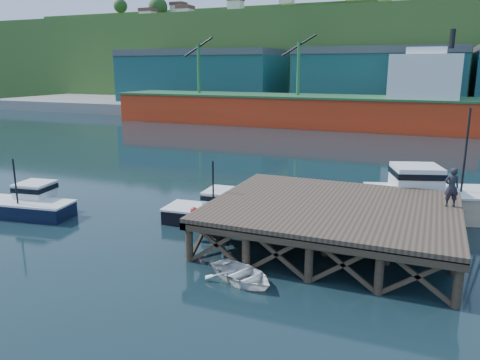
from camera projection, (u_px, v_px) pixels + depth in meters
The scene contains 12 objects.
ground at pixel (233, 230), 26.09m from camera, with size 300.00×300.00×0.00m, color black.
wharf at pixel (332, 209), 23.40m from camera, with size 12.00×10.00×2.62m.
far_quay at pixel (380, 109), 88.64m from camera, with size 160.00×40.00×2.00m, color gray.
warehouse_left at pixel (203, 79), 95.95m from camera, with size 32.00×16.00×9.00m, color #184C4F.
warehouse_mid at pixel (379, 81), 82.86m from camera, with size 28.00×16.00×9.00m, color #184C4F.
cargo_ship at pixel (307, 104), 71.53m from camera, with size 55.50×10.00×13.75m.
hillside at pixel (397, 58), 113.20m from camera, with size 220.00×50.00×22.00m, color #2D511E.
boat_navy at pixel (28, 203), 28.55m from camera, with size 6.11×3.61×3.67m.
boat_black at pixel (219, 211), 27.10m from camera, with size 6.37×5.34×3.84m.
trawler at pixel (448, 196), 27.95m from camera, with size 10.48×6.41×6.61m.
dinghy at pixel (242, 274), 19.71m from camera, with size 2.33×3.27×0.68m, color white.
dockworker at pixel (452, 187), 22.95m from camera, with size 0.72×0.47×1.96m, color #212129.
Camera 1 is at (9.85, -22.65, 8.85)m, focal length 35.00 mm.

